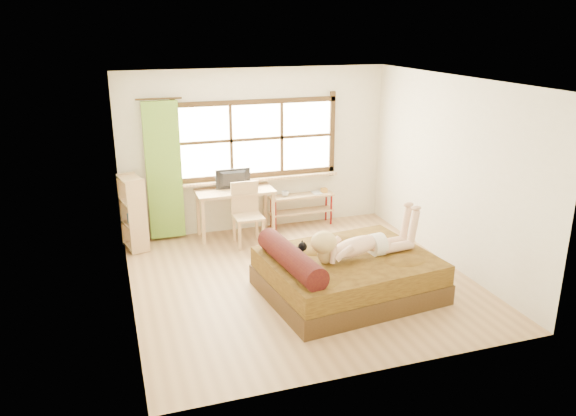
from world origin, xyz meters
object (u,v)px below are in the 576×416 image
object	(u,v)px
bed	(345,274)
kitten	(293,251)
bookshelf	(133,213)
woman	(362,233)
desk	(235,196)
pipe_shelf	(302,203)
chair	(247,210)

from	to	relation	value
bed	kitten	distance (m)	0.77
bed	bookshelf	xyz separation A→B (m)	(-2.47, 2.46, 0.31)
bed	bookshelf	size ratio (longest dim) A/B	1.96
bookshelf	woman	bearing A→B (deg)	-56.79
desk	bookshelf	size ratio (longest dim) A/B	1.09
kitten	pipe_shelf	size ratio (longest dim) A/B	0.28
bed	desk	world-z (taller)	bed
kitten	desk	xyz separation A→B (m)	(-0.18, 2.41, 0.03)
kitten	woman	bearing A→B (deg)	-16.35
chair	bookshelf	distance (m)	1.75
bed	chair	size ratio (longest dim) A/B	2.31
chair	bookshelf	size ratio (longest dim) A/B	0.85
bed	pipe_shelf	bearing A→B (deg)	75.72
chair	bookshelf	world-z (taller)	bookshelf
woman	pipe_shelf	world-z (taller)	woman
bed	woman	distance (m)	0.59
chair	woman	bearing A→B (deg)	-66.76
woman	kitten	xyz separation A→B (m)	(-0.87, 0.15, -0.19)
desk	pipe_shelf	distance (m)	1.25
woman	bookshelf	world-z (taller)	bookshelf
bed	woman	bearing A→B (deg)	-18.87
pipe_shelf	desk	bearing A→B (deg)	-175.65
bed	desk	size ratio (longest dim) A/B	1.80
woman	pipe_shelf	size ratio (longest dim) A/B	1.31
chair	desk	bearing A→B (deg)	105.35
kitten	chair	distance (m)	2.06
woman	desk	distance (m)	2.78
bed	pipe_shelf	distance (m)	2.67
bed	bookshelf	bearing A→B (deg)	128.59
bed	pipe_shelf	size ratio (longest dim) A/B	2.02
woman	pipe_shelf	distance (m)	2.72
chair	pipe_shelf	bearing A→B (deg)	23.23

